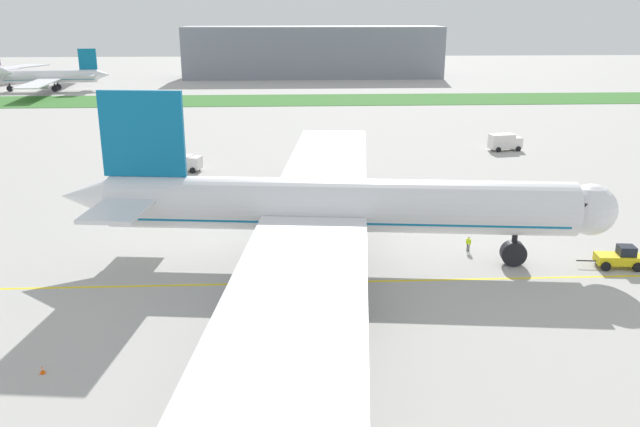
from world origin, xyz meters
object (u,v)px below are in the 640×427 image
at_px(airliner_foreground, 330,206).
at_px(parked_airliner_far_right, 49,77).
at_px(service_truck_fuel_bowser, 183,162).
at_px(service_truck_baggage_loader, 505,142).
at_px(ground_crew_wingwalker_port, 468,242).
at_px(traffic_cone_near_nose, 42,370).
at_px(pushback_tug, 620,258).

bearing_deg(airliner_foreground, parked_airliner_far_right, 117.61).
xyz_separation_m(airliner_foreground, parked_airliner_far_right, (-75.84, 144.99, -1.37)).
distance_m(airliner_foreground, service_truck_fuel_bowser, 43.63).
distance_m(service_truck_baggage_loader, parked_airliner_far_right, 144.63).
xyz_separation_m(service_truck_baggage_loader, service_truck_fuel_bowser, (-54.05, -12.45, -0.19)).
bearing_deg(ground_crew_wingwalker_port, traffic_cone_near_nose, -148.34).
xyz_separation_m(ground_crew_wingwalker_port, service_truck_fuel_bowser, (-34.27, 36.68, 0.44)).
distance_m(traffic_cone_near_nose, service_truck_baggage_loader, 89.68).
height_order(service_truck_baggage_loader, parked_airliner_far_right, parked_airliner_far_right).
distance_m(airliner_foreground, ground_crew_wingwalker_port, 15.14).
xyz_separation_m(ground_crew_wingwalker_port, parked_airliner_far_right, (-90.12, 143.11, 3.27)).
bearing_deg(service_truck_baggage_loader, ground_crew_wingwalker_port, -111.93).
relative_size(pushback_tug, service_truck_baggage_loader, 1.03).
relative_size(ground_crew_wingwalker_port, traffic_cone_near_nose, 2.72).
bearing_deg(airliner_foreground, ground_crew_wingwalker_port, 7.50).
bearing_deg(pushback_tug, parked_airliner_far_right, 124.91).
bearing_deg(parked_airliner_far_right, traffic_cone_near_nose, -71.57).
height_order(airliner_foreground, service_truck_fuel_bowser, airliner_foreground).
bearing_deg(parked_airliner_far_right, airliner_foreground, -62.39).
distance_m(airliner_foreground, traffic_cone_near_nose, 29.30).
relative_size(pushback_tug, parked_airliner_far_right, 0.11).
relative_size(ground_crew_wingwalker_port, parked_airliner_far_right, 0.03).
relative_size(airliner_foreground, pushback_tug, 14.11).
distance_m(service_truck_fuel_bowser, parked_airliner_far_right, 120.23).
distance_m(ground_crew_wingwalker_port, service_truck_fuel_bowser, 50.20).
height_order(ground_crew_wingwalker_port, traffic_cone_near_nose, ground_crew_wingwalker_port).
height_order(ground_crew_wingwalker_port, service_truck_fuel_bowser, service_truck_fuel_bowser).
xyz_separation_m(traffic_cone_near_nose, service_truck_fuel_bowser, (0.93, 58.38, 1.11)).
height_order(pushback_tug, service_truck_fuel_bowser, service_truck_fuel_bowser).
bearing_deg(traffic_cone_near_nose, pushback_tug, 18.94).
bearing_deg(traffic_cone_near_nose, ground_crew_wingwalker_port, 31.66).
height_order(airliner_foreground, parked_airliner_far_right, airliner_foreground).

